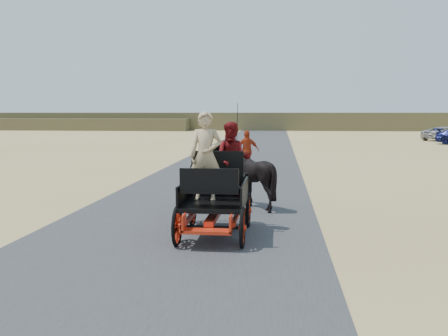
# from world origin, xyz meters

# --- Properties ---
(ground) EXTENTS (140.00, 140.00, 0.00)m
(ground) POSITION_xyz_m (0.00, 0.00, 0.00)
(ground) COLOR tan
(road) EXTENTS (6.00, 140.00, 0.01)m
(road) POSITION_xyz_m (0.00, 0.00, 0.01)
(road) COLOR #38383A
(road) RESTS_ON ground
(ridge_far) EXTENTS (140.00, 6.00, 2.40)m
(ridge_far) POSITION_xyz_m (0.00, 62.00, 1.20)
(ridge_far) COLOR brown
(ridge_far) RESTS_ON ground
(ridge_near) EXTENTS (40.00, 4.00, 1.60)m
(ridge_near) POSITION_xyz_m (-30.00, 58.00, 0.80)
(ridge_near) COLOR brown
(ridge_near) RESTS_ON ground
(carriage) EXTENTS (1.30, 2.40, 0.72)m
(carriage) POSITION_xyz_m (0.81, 2.18, 0.36)
(carriage) COLOR black
(carriage) RESTS_ON ground
(horse_left) EXTENTS (0.91, 2.01, 1.70)m
(horse_left) POSITION_xyz_m (0.26, 5.18, 0.85)
(horse_left) COLOR black
(horse_left) RESTS_ON ground
(horse_right) EXTENTS (1.37, 1.54, 1.70)m
(horse_right) POSITION_xyz_m (1.36, 5.18, 0.85)
(horse_right) COLOR black
(horse_right) RESTS_ON ground
(driver_man) EXTENTS (0.66, 0.43, 1.80)m
(driver_man) POSITION_xyz_m (0.61, 2.23, 1.62)
(driver_man) COLOR tan
(driver_man) RESTS_ON carriage
(passenger_woman) EXTENTS (0.77, 0.60, 1.58)m
(passenger_woman) POSITION_xyz_m (1.11, 2.78, 1.51)
(passenger_woman) COLOR #660C0F
(passenger_woman) RESTS_ON carriage
(pedestrian) EXTENTS (1.08, 0.64, 1.73)m
(pedestrian) POSITION_xyz_m (0.73, 13.49, 0.86)
(pedestrian) COLOR #AF3114
(pedestrian) RESTS_ON ground
(car_d) EXTENTS (4.78, 4.02, 1.22)m
(car_d) POSITION_xyz_m (16.53, 37.71, 0.61)
(car_d) COLOR #B2B2B7
(car_d) RESTS_ON ground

